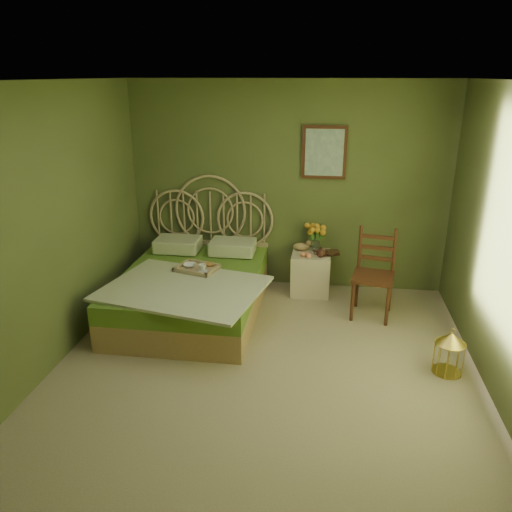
% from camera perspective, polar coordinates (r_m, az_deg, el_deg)
% --- Properties ---
extents(floor, '(4.50, 4.50, 0.00)m').
position_cam_1_polar(floor, '(4.77, 0.86, -13.57)').
color(floor, tan).
rests_on(floor, ground).
extents(ceiling, '(4.50, 4.50, 0.00)m').
position_cam_1_polar(ceiling, '(3.97, 1.06, 19.45)').
color(ceiling, silver).
rests_on(ceiling, wall_back).
extents(wall_back, '(4.00, 0.00, 4.00)m').
position_cam_1_polar(wall_back, '(6.35, 3.57, 7.83)').
color(wall_back, '#5C6736').
rests_on(wall_back, floor).
extents(wall_left, '(0.00, 4.50, 4.50)m').
position_cam_1_polar(wall_left, '(4.86, -23.18, 2.36)').
color(wall_left, '#5C6736').
rests_on(wall_left, floor).
extents(wall_art, '(0.54, 0.04, 0.64)m').
position_cam_1_polar(wall_art, '(6.23, 7.81, 11.65)').
color(wall_art, '#3D1B10').
rests_on(wall_art, wall_back).
extents(bed, '(1.82, 2.30, 1.42)m').
position_cam_1_polar(bed, '(5.87, -7.23, -3.51)').
color(bed, tan).
rests_on(bed, floor).
extents(nightstand, '(0.48, 0.48, 0.96)m').
position_cam_1_polar(nightstand, '(6.36, 6.34, -1.20)').
color(nightstand, beige).
rests_on(nightstand, floor).
extents(chair, '(0.52, 0.52, 1.02)m').
position_cam_1_polar(chair, '(5.85, 13.25, -1.31)').
color(chair, '#3D1B10').
rests_on(chair, floor).
extents(birdcage, '(0.27, 0.27, 0.42)m').
position_cam_1_polar(birdcage, '(5.05, 21.20, -10.32)').
color(birdcage, gold).
rests_on(birdcage, floor).
extents(book_lower, '(0.19, 0.24, 0.02)m').
position_cam_1_polar(book_lower, '(6.30, 7.99, 0.36)').
color(book_lower, '#381E0F').
rests_on(book_lower, nightstand).
extents(book_upper, '(0.23, 0.25, 0.02)m').
position_cam_1_polar(book_upper, '(6.30, 8.00, 0.52)').
color(book_upper, '#472819').
rests_on(book_upper, nightstand).
extents(cereal_bowl, '(0.17, 0.17, 0.04)m').
position_cam_1_polar(cereal_bowl, '(5.81, -7.59, -1.06)').
color(cereal_bowl, white).
rests_on(cereal_bowl, bed).
extents(coffee_cup, '(0.11, 0.11, 0.08)m').
position_cam_1_polar(coffee_cup, '(5.66, -6.13, -1.34)').
color(coffee_cup, white).
rests_on(coffee_cup, bed).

